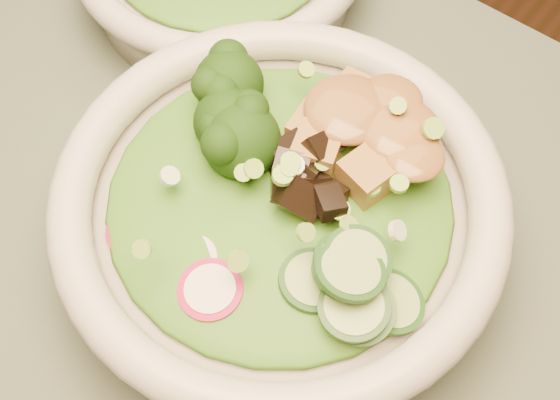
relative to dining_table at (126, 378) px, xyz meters
The scene contains 10 objects.
dining_table is the anchor object (origin of this frame).
salad_bowl 0.20m from the dining_table, 63.11° to the left, with size 0.29×0.29×0.08m.
lettuce_bed 0.22m from the dining_table, 63.11° to the left, with size 0.22×0.22×0.03m, color #256916.
broccoli_florets 0.23m from the dining_table, 92.12° to the left, with size 0.08×0.07×0.05m, color black, non-canonical shape.
radish_slices 0.19m from the dining_table, 47.18° to the left, with size 0.12×0.04×0.02m, color #A30C40, non-canonical shape.
cucumber_slices 0.25m from the dining_table, 38.23° to the left, with size 0.07×0.07×0.04m, color #95C46D, non-canonical shape.
mushroom_heap 0.24m from the dining_table, 64.21° to the left, with size 0.07×0.07×0.04m, color black, non-canonical shape.
tofu_cubes 0.27m from the dining_table, 66.81° to the left, with size 0.10×0.06×0.04m, color olive, non-canonical shape.
peanut_sauce 0.28m from the dining_table, 66.81° to the left, with size 0.07×0.06×0.02m, color brown.
scallion_garnish 0.24m from the dining_table, 63.11° to the left, with size 0.20×0.20×0.03m, color #83BA41, non-canonical shape.
Camera 1 is at (0.21, -0.07, 1.23)m, focal length 50.00 mm.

